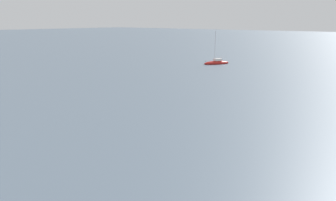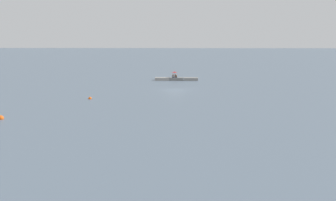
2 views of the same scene
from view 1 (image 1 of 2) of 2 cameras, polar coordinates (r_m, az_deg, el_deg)
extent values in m
ellipsoid|color=red|center=(70.66, 7.87, 6.04)|extent=(5.52, 3.90, 0.93)
cube|color=silver|center=(70.72, 8.08, 6.59)|extent=(1.78, 1.53, 0.43)
cylinder|color=silver|center=(70.13, 7.65, 8.75)|extent=(0.09, 0.09, 5.80)
cylinder|color=silver|center=(70.79, 8.27, 6.98)|extent=(1.71, 0.95, 0.07)
sphere|color=black|center=(69.42, 6.08, 6.38)|extent=(0.12, 0.12, 0.12)
camera|label=2|loc=(36.77, 99.73, -1.40)|focal=53.97mm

